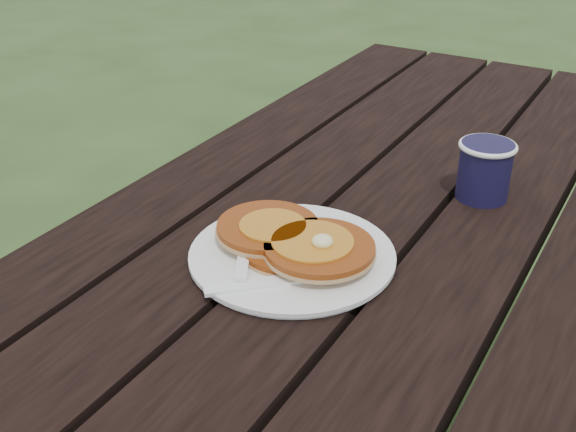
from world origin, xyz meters
The scene contains 5 objects.
plate centered at (-0.04, -0.11, 0.76)m, with size 0.26×0.26×0.01m, color white.
pancake_stack centered at (-0.04, -0.10, 0.77)m, with size 0.22×0.15×0.04m.
knife centered at (-0.02, -0.18, 0.76)m, with size 0.02×0.18×0.01m, color white.
fork centered at (-0.09, -0.15, 0.77)m, with size 0.03×0.16×0.01m, color white, non-canonical shape.
coffee_cup centered at (0.12, 0.19, 0.80)m, with size 0.09×0.09×0.09m.
Camera 1 is at (0.35, -0.80, 1.25)m, focal length 45.00 mm.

